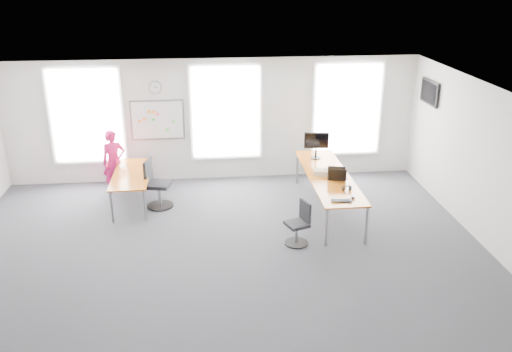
{
  "coord_description": "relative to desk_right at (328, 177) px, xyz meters",
  "views": [
    {
      "loc": [
        -0.27,
        -8.8,
        5.04
      ],
      "look_at": [
        0.75,
        1.2,
        1.1
      ],
      "focal_mm": 38.0,
      "sensor_mm": 36.0,
      "label": 1
    }
  ],
  "objects": [
    {
      "name": "chair_right",
      "position": [
        -0.89,
        -1.46,
        -0.39
      ],
      "size": [
        0.5,
        0.5,
        0.86
      ],
      "rotation": [
        0.0,
        0.0,
        -1.21
      ],
      "color": "black",
      "rests_on": "ground"
    },
    {
      "name": "wall_right",
      "position": [
        2.62,
        -1.82,
        0.74
      ],
      "size": [
        0.0,
        10.0,
        10.0
      ],
      "primitive_type": "plane",
      "rotation": [
        1.57,
        0.0,
        -1.57
      ],
      "color": "silver",
      "rests_on": "ground"
    },
    {
      "name": "paper_stack",
      "position": [
        -0.16,
        0.03,
        0.11
      ],
      "size": [
        0.36,
        0.31,
        0.11
      ],
      "primitive_type": "cube",
      "rotation": [
        0.0,
        0.0,
        -0.26
      ],
      "color": "beige",
      "rests_on": "desk_right"
    },
    {
      "name": "wall_back",
      "position": [
        -2.38,
        2.18,
        0.74
      ],
      "size": [
        10.0,
        0.0,
        10.0
      ],
      "primitive_type": "plane",
      "rotation": [
        1.57,
        0.0,
        0.0
      ],
      "color": "silver",
      "rests_on": "ground"
    },
    {
      "name": "wall_front",
      "position": [
        -2.38,
        -5.82,
        0.74
      ],
      "size": [
        10.0,
        0.0,
        10.0
      ],
      "primitive_type": "plane",
      "rotation": [
        -1.57,
        0.0,
        0.0
      ],
      "color": "silver",
      "rests_on": "ground"
    },
    {
      "name": "monitor",
      "position": [
        -0.05,
        1.07,
        0.43
      ],
      "size": [
        0.57,
        0.23,
        0.63
      ],
      "rotation": [
        0.0,
        0.0,
        -0.11
      ],
      "color": "black",
      "rests_on": "desk_right"
    },
    {
      "name": "mouse",
      "position": [
        0.18,
        -1.3,
        0.08
      ],
      "size": [
        0.09,
        0.13,
        0.05
      ],
      "primitive_type": "ellipsoid",
      "rotation": [
        0.0,
        0.0,
        -0.14
      ],
      "color": "black",
      "rests_on": "desk_right"
    },
    {
      "name": "wall_clock",
      "position": [
        -3.73,
        2.15,
        1.59
      ],
      "size": [
        0.3,
        0.04,
        0.3
      ],
      "primitive_type": "cylinder",
      "rotation": [
        1.57,
        0.0,
        0.0
      ],
      "color": "gray",
      "rests_on": "wall_back"
    },
    {
      "name": "ceiling",
      "position": [
        -2.38,
        -1.82,
        2.24
      ],
      "size": [
        10.0,
        10.0,
        0.0
      ],
      "primitive_type": "plane",
      "rotation": [
        3.14,
        0.0,
        0.0
      ],
      "color": "silver",
      "rests_on": "ground"
    },
    {
      "name": "window_mid",
      "position": [
        -2.08,
        2.15,
        0.94
      ],
      "size": [
        1.6,
        0.06,
        2.2
      ],
      "primitive_type": "cube",
      "color": "white",
      "rests_on": "wall_back"
    },
    {
      "name": "floor",
      "position": [
        -2.38,
        -1.82,
        -0.76
      ],
      "size": [
        10.0,
        10.0,
        0.0
      ],
      "primitive_type": "plane",
      "color": "#26262C",
      "rests_on": "ground"
    },
    {
      "name": "person",
      "position": [
        -4.74,
        1.5,
        -0.01
      ],
      "size": [
        0.64,
        0.54,
        1.5
      ],
      "primitive_type": "imported",
      "rotation": [
        0.0,
        0.0,
        0.38
      ],
      "color": "#C71455",
      "rests_on": "ground"
    },
    {
      "name": "laptop_sleeve",
      "position": [
        0.09,
        -0.35,
        0.2
      ],
      "size": [
        0.38,
        0.28,
        0.3
      ],
      "rotation": [
        0.0,
        0.0,
        -0.25
      ],
      "color": "black",
      "rests_on": "desk_right"
    },
    {
      "name": "window_right",
      "position": [
        0.92,
        2.15,
        0.94
      ],
      "size": [
        1.6,
        0.06,
        2.2
      ],
      "primitive_type": "cube",
      "color": "white",
      "rests_on": "wall_back"
    },
    {
      "name": "whiteboard",
      "position": [
        -3.73,
        2.15,
        0.79
      ],
      "size": [
        1.2,
        0.03,
        0.9
      ],
      "primitive_type": "cube",
      "color": "white",
      "rests_on": "wall_back"
    },
    {
      "name": "desk_left",
      "position": [
        -4.26,
        0.79,
        -0.1
      ],
      "size": [
        0.79,
        1.98,
        0.72
      ],
      "color": "#B5651D",
      "rests_on": "ground"
    },
    {
      "name": "window_left",
      "position": [
        -5.38,
        2.15,
        0.94
      ],
      "size": [
        1.6,
        0.06,
        2.2
      ],
      "primitive_type": "cube",
      "color": "white",
      "rests_on": "wall_back"
    },
    {
      "name": "tv",
      "position": [
        2.57,
        1.18,
        1.54
      ],
      "size": [
        0.06,
        0.9,
        0.55
      ],
      "primitive_type": "cube",
      "color": "black",
      "rests_on": "wall_right"
    },
    {
      "name": "desk_right",
      "position": [
        0.0,
        0.0,
        0.0
      ],
      "size": [
        0.89,
        3.35,
        0.82
      ],
      "color": "#B5651D",
      "rests_on": "ground"
    },
    {
      "name": "lens_cap",
      "position": [
        0.12,
        -1.0,
        0.06
      ],
      "size": [
        0.07,
        0.07,
        0.01
      ],
      "primitive_type": "cylinder",
      "rotation": [
        0.0,
        0.0,
        0.15
      ],
      "color": "black",
      "rests_on": "desk_right"
    },
    {
      "name": "headphones",
      "position": [
        0.16,
        -0.87,
        0.1
      ],
      "size": [
        0.18,
        0.1,
        0.11
      ],
      "rotation": [
        0.0,
        0.0,
        0.12
      ],
      "color": "black",
      "rests_on": "desk_right"
    },
    {
      "name": "keyboard",
      "position": [
        -0.07,
        -1.39,
        0.06
      ],
      "size": [
        0.42,
        0.23,
        0.02
      ],
      "primitive_type": "cube",
      "rotation": [
        0.0,
        0.0,
        -0.24
      ],
      "color": "black",
      "rests_on": "desk_right"
    },
    {
      "name": "chair_left",
      "position": [
        -3.72,
        0.56,
        -0.29
      ],
      "size": [
        0.6,
        0.6,
        1.09
      ],
      "rotation": [
        0.0,
        0.0,
        1.33
      ],
      "color": "black",
      "rests_on": "ground"
    }
  ]
}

